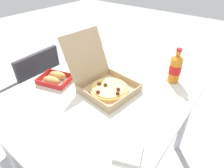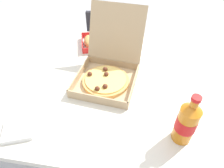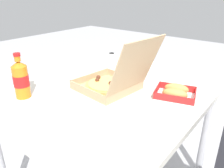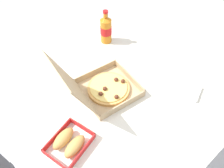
% 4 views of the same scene
% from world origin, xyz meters
% --- Properties ---
extents(ground_plane, '(10.00, 10.00, 0.00)m').
position_xyz_m(ground_plane, '(0.00, 0.00, 0.00)').
color(ground_plane, '#B2B2B7').
extents(dining_table, '(1.13, 0.94, 0.73)m').
position_xyz_m(dining_table, '(0.00, 0.00, 0.65)').
color(dining_table, silver).
rests_on(dining_table, ground_plane).
extents(chair, '(0.43, 0.43, 0.83)m').
position_xyz_m(chair, '(-0.07, 0.70, 0.48)').
color(chair, '#232328').
rests_on(chair, ground_plane).
extents(pizza_box_open, '(0.32, 0.42, 0.31)m').
position_xyz_m(pizza_box_open, '(0.02, 0.01, 0.78)').
color(pizza_box_open, tan).
rests_on(pizza_box_open, dining_table).
extents(bread_side_box, '(0.20, 0.23, 0.06)m').
position_xyz_m(bread_side_box, '(-0.12, 0.31, 0.76)').
color(bread_side_box, white).
rests_on(bread_side_box, dining_table).
extents(cola_bottle, '(0.07, 0.07, 0.22)m').
position_xyz_m(cola_bottle, '(0.35, -0.28, 0.83)').
color(cola_bottle, orange).
rests_on(cola_bottle, dining_table).
extents(paper_menu, '(0.25, 0.22, 0.00)m').
position_xyz_m(paper_menu, '(0.25, 0.25, 0.74)').
color(paper_menu, white).
rests_on(paper_menu, dining_table).
extents(napkin_pile, '(0.14, 0.14, 0.02)m').
position_xyz_m(napkin_pile, '(-0.27, -0.35, 0.74)').
color(napkin_pile, white).
rests_on(napkin_pile, dining_table).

